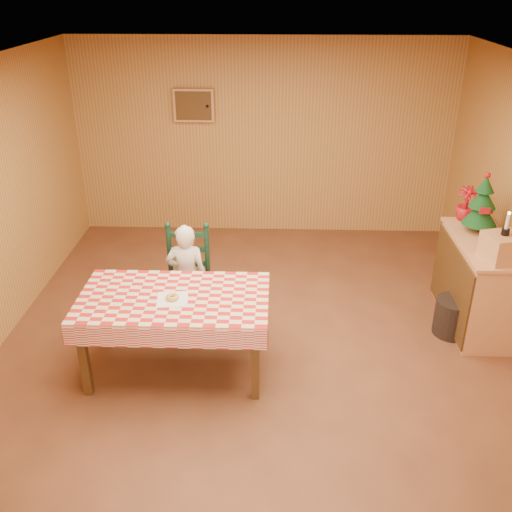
{
  "coord_description": "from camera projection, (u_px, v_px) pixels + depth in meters",
  "views": [
    {
      "loc": [
        0.17,
        -4.47,
        3.26
      ],
      "look_at": [
        0.0,
        0.2,
        0.95
      ],
      "focal_mm": 40.0,
      "sensor_mm": 36.0,
      "label": 1
    }
  ],
  "objects": [
    {
      "name": "shelf_unit",
      "position": [
        476.0,
        283.0,
        5.75
      ],
      "size": [
        0.54,
        1.24,
        0.93
      ],
      "color": "tan",
      "rests_on": "ground"
    },
    {
      "name": "seated_child",
      "position": [
        187.0,
        277.0,
        5.66
      ],
      "size": [
        0.41,
        0.27,
        1.12
      ],
      "primitive_type": "imported",
      "rotation": [
        0.0,
        0.0,
        3.14
      ],
      "color": "silver",
      "rests_on": "ground"
    },
    {
      "name": "cabin_walls",
      "position": [
        257.0,
        153.0,
        5.12
      ],
      "size": [
        5.1,
        6.05,
        2.65
      ],
      "color": "#B98643",
      "rests_on": "ground"
    },
    {
      "name": "dining_table",
      "position": [
        174.0,
        305.0,
        4.95
      ],
      "size": [
        1.66,
        0.96,
        0.77
      ],
      "color": "#513315",
      "rests_on": "ground"
    },
    {
      "name": "ground",
      "position": [
        255.0,
        354.0,
        5.46
      ],
      "size": [
        6.0,
        6.0,
        0.0
      ],
      "primitive_type": "plane",
      "color": "brown",
      "rests_on": "ground"
    },
    {
      "name": "candle_set",
      "position": [
        506.0,
        228.0,
        5.05
      ],
      "size": [
        0.07,
        0.07,
        0.22
      ],
      "color": "black",
      "rests_on": "crate"
    },
    {
      "name": "ladder_chair",
      "position": [
        188.0,
        280.0,
        5.74
      ],
      "size": [
        0.44,
        0.4,
        1.08
      ],
      "color": "black",
      "rests_on": "ground"
    },
    {
      "name": "crate",
      "position": [
        502.0,
        248.0,
        5.13
      ],
      "size": [
        0.37,
        0.37,
        0.25
      ],
      "primitive_type": "cube",
      "rotation": [
        0.0,
        0.0,
        0.27
      ],
      "color": "tan",
      "rests_on": "shelf_unit"
    },
    {
      "name": "napkin",
      "position": [
        172.0,
        299.0,
        4.87
      ],
      "size": [
        0.29,
        0.29,
        0.0
      ],
      "primitive_type": "cube",
      "rotation": [
        0.0,
        0.0,
        0.11
      ],
      "color": "white",
      "rests_on": "dining_table"
    },
    {
      "name": "flower_arrangement",
      "position": [
        466.0,
        204.0,
        5.96
      ],
      "size": [
        0.25,
        0.25,
        0.36
      ],
      "primitive_type": "imported",
      "rotation": [
        0.0,
        0.0,
        -0.25
      ],
      "color": "#B2101B",
      "rests_on": "shelf_unit"
    },
    {
      "name": "storage_bin",
      "position": [
        453.0,
        317.0,
        5.7
      ],
      "size": [
        0.38,
        0.38,
        0.38
      ],
      "primitive_type": "cylinder",
      "rotation": [
        0.0,
        0.0,
        -0.01
      ],
      "color": "black",
      "rests_on": "ground"
    },
    {
      "name": "donut",
      "position": [
        172.0,
        297.0,
        4.86
      ],
      "size": [
        0.12,
        0.12,
        0.04
      ],
      "primitive_type": "torus",
      "rotation": [
        0.0,
        0.0,
        -0.1
      ],
      "color": "gold",
      "rests_on": "napkin"
    },
    {
      "name": "christmas_tree",
      "position": [
        482.0,
        205.0,
        5.64
      ],
      "size": [
        0.34,
        0.34,
        0.62
      ],
      "color": "#513315",
      "rests_on": "shelf_unit"
    }
  ]
}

